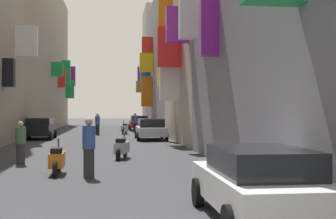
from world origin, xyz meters
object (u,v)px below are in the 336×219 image
Objects in this scene: pedestrian_crossing at (89,148)px; scooter_orange at (57,160)px; scooter_silver at (122,148)px; pedestrian_near_right at (135,123)px; parked_car_white at (259,182)px; pedestrian_mid_street at (97,124)px; parked_car_red at (139,122)px; pedestrian_near_left at (21,143)px; scooter_white at (125,128)px; parked_car_silver at (151,129)px; parked_car_black at (40,128)px.

scooter_orange is at bearing 139.32° from pedestrian_crossing.
pedestrian_near_right is at bearing 85.80° from scooter_silver.
pedestrian_mid_street is (-3.92, 28.50, 0.13)m from parked_car_white.
scooter_orange is 25.15m from pedestrian_near_right.
parked_car_red is at bearing 90.37° from parked_car_white.
pedestrian_crossing is at bearing -95.71° from pedestrian_near_right.
pedestrian_near_left reaches higher than parked_car_white.
pedestrian_near_left reaches higher than scooter_white.
scooter_orange is (-2.67, -22.97, -0.00)m from scooter_white.
parked_car_silver reaches higher than scooter_orange.
pedestrian_crossing reaches higher than pedestrian_near_right.
parked_car_red is (7.46, 12.07, -0.01)m from parked_car_black.
pedestrian_crossing is (-3.38, 5.67, 0.18)m from parked_car_white.
pedestrian_near_right is at bearing 94.02° from parked_car_silver.
scooter_white is at bearing 42.76° from parked_car_black.
pedestrian_near_right reaches higher than parked_car_red.
parked_car_silver is 14.41m from pedestrian_near_left.
parked_car_black is 25.24m from parked_car_white.
scooter_white is at bearing 93.39° from parked_car_white.
parked_car_silver is 16.42m from scooter_orange.
parked_car_black is 2.27× the size of pedestrian_near_right.
pedestrian_mid_street reaches higher than parked_car_white.
pedestrian_near_right is (-0.63, 9.03, 0.13)m from parked_car_silver.
parked_car_black is 14.26m from scooter_silver.
pedestrian_near_right is at bearing 47.08° from parked_car_black.
pedestrian_near_right reaches higher than pedestrian_near_left.
parked_car_black is 5.84m from pedestrian_mid_street.
pedestrian_mid_street reaches higher than pedestrian_near_left.
scooter_orange is at bearing -105.01° from parked_car_silver.
pedestrian_mid_street is at bearing 83.66° from pedestrian_near_left.
pedestrian_near_left is at bearing -103.33° from pedestrian_near_right.
parked_car_black is at bearing 100.62° from scooter_orange.
pedestrian_crossing reaches higher than parked_car_silver.
parked_car_red is at bearing 76.98° from scooter_white.
parked_car_black is at bearing 112.16° from scooter_silver.
pedestrian_near_right reaches higher than scooter_white.
scooter_white is 1.19× the size of pedestrian_near_left.
parked_car_white reaches higher than scooter_white.
parked_car_white is 31.46m from pedestrian_near_right.
parked_car_silver is 2.46× the size of pedestrian_near_right.
scooter_silver is at bearing -84.81° from pedestrian_mid_street.
pedestrian_mid_street reaches higher than parked_car_silver.
parked_car_white is 29.59m from scooter_white.
parked_car_silver is at bearing 79.15° from pedestrian_crossing.
pedestrian_near_right is (0.95, 1.91, 0.41)m from scooter_white.
pedestrian_mid_street is (-2.17, -1.04, 0.40)m from scooter_white.
parked_car_silver is 7.14m from pedestrian_mid_street.
pedestrian_crossing is (-1.63, -23.87, 0.44)m from scooter_white.
parked_car_black reaches higher than scooter_silver.
pedestrian_crossing is 1.12× the size of pedestrian_near_left.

